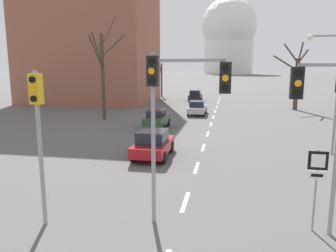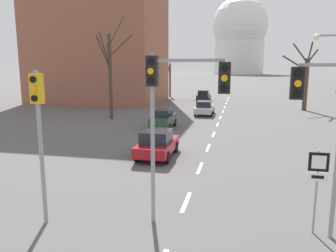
% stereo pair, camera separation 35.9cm
% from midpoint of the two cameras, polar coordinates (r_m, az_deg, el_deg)
% --- Properties ---
extents(lane_stripe_1, '(0.16, 2.00, 0.01)m').
position_cam_midpoint_polar(lane_stripe_1, '(13.30, 2.23, -13.04)').
color(lane_stripe_1, silver).
rests_on(lane_stripe_1, ground_plane).
extents(lane_stripe_2, '(0.16, 2.00, 0.01)m').
position_cam_midpoint_polar(lane_stripe_2, '(17.49, 4.40, -7.25)').
color(lane_stripe_2, silver).
rests_on(lane_stripe_2, ground_plane).
extents(lane_stripe_3, '(0.16, 2.00, 0.01)m').
position_cam_midpoint_polar(lane_stripe_3, '(21.81, 5.69, -3.73)').
color(lane_stripe_3, silver).
rests_on(lane_stripe_3, ground_plane).
extents(lane_stripe_4, '(0.16, 2.00, 0.01)m').
position_cam_midpoint_polar(lane_stripe_4, '(26.18, 6.54, -1.37)').
color(lane_stripe_4, silver).
rests_on(lane_stripe_4, ground_plane).
extents(lane_stripe_5, '(0.16, 2.00, 0.01)m').
position_cam_midpoint_polar(lane_stripe_5, '(30.59, 7.15, 0.31)').
color(lane_stripe_5, silver).
rests_on(lane_stripe_5, ground_plane).
extents(lane_stripe_6, '(0.16, 2.00, 0.01)m').
position_cam_midpoint_polar(lane_stripe_6, '(35.03, 7.61, 1.57)').
color(lane_stripe_6, silver).
rests_on(lane_stripe_6, ground_plane).
extents(lane_stripe_7, '(0.16, 2.00, 0.01)m').
position_cam_midpoint_polar(lane_stripe_7, '(39.48, 7.96, 2.54)').
color(lane_stripe_7, silver).
rests_on(lane_stripe_7, ground_plane).
extents(lane_stripe_8, '(0.16, 2.00, 0.01)m').
position_cam_midpoint_polar(lane_stripe_8, '(43.94, 8.24, 3.32)').
color(lane_stripe_8, silver).
rests_on(lane_stripe_8, ground_plane).
extents(lane_stripe_9, '(0.16, 2.00, 0.01)m').
position_cam_midpoint_polar(lane_stripe_9, '(48.41, 8.47, 3.95)').
color(lane_stripe_9, silver).
rests_on(lane_stripe_9, ground_plane).
extents(lane_stripe_10, '(0.16, 2.00, 0.01)m').
position_cam_midpoint_polar(lane_stripe_10, '(52.88, 8.66, 4.48)').
color(lane_stripe_10, silver).
rests_on(lane_stripe_10, ground_plane).
extents(lane_stripe_11, '(0.16, 2.00, 0.01)m').
position_cam_midpoint_polar(lane_stripe_11, '(57.36, 8.82, 4.92)').
color(lane_stripe_11, silver).
rests_on(lane_stripe_11, ground_plane).
extents(traffic_signal_near_right, '(1.66, 0.34, 5.57)m').
position_cam_midpoint_polar(traffic_signal_near_right, '(10.77, 24.96, 3.68)').
color(traffic_signal_near_right, gray).
rests_on(traffic_signal_near_right, ground_plane).
extents(traffic_signal_near_left, '(0.36, 0.34, 5.16)m').
position_cam_midpoint_polar(traffic_signal_near_left, '(11.34, -22.54, 1.00)').
color(traffic_signal_near_left, gray).
rests_on(traffic_signal_near_left, ground_plane).
extents(traffic_signal_centre_tall, '(2.65, 0.34, 5.71)m').
position_cam_midpoint_polar(traffic_signal_centre_tall, '(10.45, 0.50, 5.25)').
color(traffic_signal_centre_tall, gray).
rests_on(traffic_signal_centre_tall, ground_plane).
extents(route_sign_post, '(0.60, 0.08, 2.72)m').
position_cam_midpoint_polar(route_sign_post, '(11.39, 23.65, -8.00)').
color(route_sign_post, gray).
rests_on(route_sign_post, ground_plane).
extents(street_lamp_right, '(2.01, 0.36, 7.12)m').
position_cam_midpoint_polar(street_lamp_right, '(21.57, 26.15, 7.07)').
color(street_lamp_right, gray).
rests_on(street_lamp_right, ground_plane).
extents(sedan_near_left, '(1.92, 4.08, 1.67)m').
position_cam_midpoint_polar(sedan_near_left, '(51.23, 4.58, 5.32)').
color(sedan_near_left, black).
rests_on(sedan_near_left, ground_plane).
extents(sedan_near_right, '(1.90, 4.37, 1.55)m').
position_cam_midpoint_polar(sedan_near_right, '(36.41, 4.84, 3.20)').
color(sedan_near_right, '#B7B7BC').
rests_on(sedan_near_right, ground_plane).
extents(sedan_mid_centre, '(1.95, 4.04, 1.63)m').
position_cam_midpoint_polar(sedan_mid_centre, '(19.27, -3.17, -3.06)').
color(sedan_mid_centre, maroon).
rests_on(sedan_mid_centre, ground_plane).
extents(sedan_far_left, '(1.72, 4.02, 1.67)m').
position_cam_midpoint_polar(sedan_far_left, '(28.24, -2.29, 1.28)').
color(sedan_far_left, '#2D4C33').
rests_on(sedan_far_left, ground_plane).
extents(bare_tree_left_near, '(2.09, 2.63, 6.82)m').
position_cam_midpoint_polar(bare_tree_left_near, '(58.17, -1.39, 8.32)').
color(bare_tree_left_near, '#473828').
rests_on(bare_tree_left_near, ground_plane).
extents(bare_tree_right_near, '(3.93, 2.00, 8.07)m').
position_cam_midpoint_polar(bare_tree_right_near, '(43.08, 21.18, 7.54)').
color(bare_tree_right_near, '#473828').
rests_on(bare_tree_right_near, ground_plane).
extents(bare_tree_left_far, '(3.18, 6.28, 10.48)m').
position_cam_midpoint_polar(bare_tree_left_far, '(33.53, -11.56, 9.39)').
color(bare_tree_left_far, '#473828').
rests_on(bare_tree_left_far, ground_plane).
extents(capitol_dome, '(38.39, 38.39, 54.23)m').
position_cam_midpoint_polar(capitol_dome, '(243.40, 10.50, 15.13)').
color(capitol_dome, silver).
rests_on(capitol_dome, ground_plane).
extents(apartment_block_left, '(18.00, 14.00, 22.84)m').
position_cam_midpoint_polar(apartment_block_left, '(51.95, -13.55, 16.83)').
color(apartment_block_left, '#935642').
rests_on(apartment_block_left, ground_plane).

